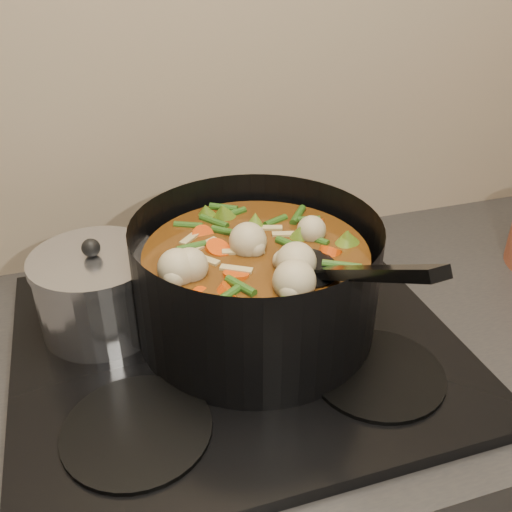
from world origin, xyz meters
name	(u,v)px	position (x,y,z in m)	size (l,w,h in m)	color
stovetop	(236,343)	(0.00, 1.93, 0.92)	(0.62, 0.54, 0.03)	black
stockpot	(256,281)	(0.04, 1.95, 1.01)	(0.37, 0.47, 0.26)	black
saucepan	(98,291)	(-0.18, 2.02, 0.99)	(0.18, 0.18, 0.15)	silver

